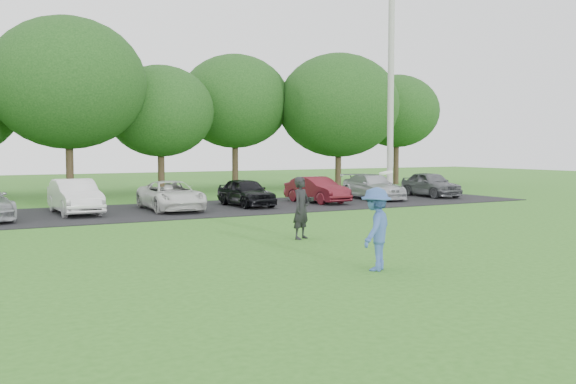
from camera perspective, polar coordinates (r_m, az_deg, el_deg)
ground at (r=13.33m, az=7.37°, el=-6.50°), size 100.00×100.00×0.00m
parking_lot at (r=24.92m, az=-10.67°, el=-1.62°), size 32.00×6.50×0.03m
utility_pole at (r=29.72m, az=9.12°, el=8.78°), size 0.28×0.28×9.85m
frisbee_player at (r=12.73m, az=7.83°, el=-3.27°), size 1.21×1.12×1.98m
camera_bystander at (r=16.90m, az=1.20°, el=-1.43°), size 0.71×0.63×1.65m
parked_cars at (r=24.97m, az=-10.74°, el=-0.22°), size 28.57×4.75×1.25m
tree_row at (r=34.67m, az=-13.53°, el=8.00°), size 42.39×9.85×8.64m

